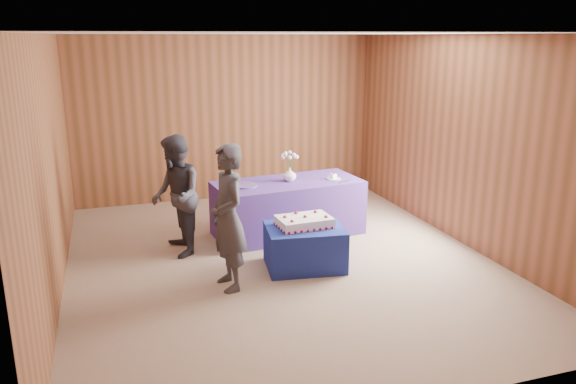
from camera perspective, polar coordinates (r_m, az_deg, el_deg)
name	(u,v)px	position (r m, az deg, el deg)	size (l,w,h in m)	color
ground	(280,261)	(6.97, -0.81, -6.98)	(6.00, 6.00, 0.00)	gray
room_shell	(279,115)	(6.50, -0.87, 7.87)	(5.04, 6.04, 2.72)	brown
cake_table	(305,247)	(6.71, 1.69, -5.61)	(0.90, 0.70, 0.50)	navy
serving_table	(288,208)	(7.78, -0.02, -1.61)	(2.00, 0.90, 0.75)	#503798
sheet_cake	(304,222)	(6.64, 1.65, -3.02)	(0.68, 0.48, 0.15)	white
vase	(290,174)	(7.68, 0.17, 1.80)	(0.18, 0.18, 0.19)	white
flower_spray	(290,156)	(7.63, 0.17, 3.66)	(0.25, 0.24, 0.19)	#275D25
platter	(244,185)	(7.47, -4.47, 0.68)	(0.35, 0.35, 0.02)	#5E4992
plate	(333,178)	(7.84, 4.64, 1.38)	(0.21, 0.21, 0.01)	silver
cake_slice	(334,176)	(7.83, 4.65, 1.65)	(0.09, 0.08, 0.08)	white
knife	(345,182)	(7.70, 5.77, 1.05)	(0.26, 0.02, 0.00)	#B2B2B7
guest_left	(228,218)	(6.03, -6.12, -2.62)	(0.58, 0.38, 1.60)	#33343D
guest_right	(176,196)	(7.08, -11.30, -0.41)	(0.74, 0.58, 1.52)	#2F2E37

